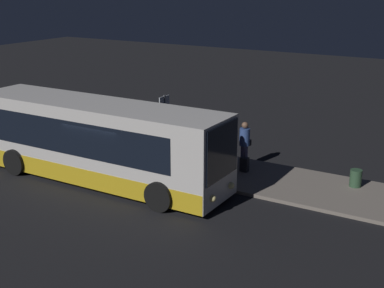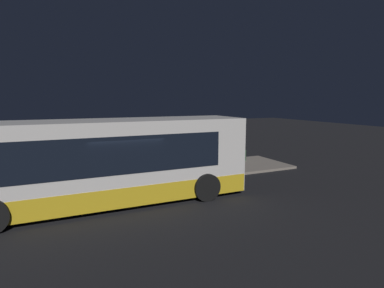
# 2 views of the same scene
# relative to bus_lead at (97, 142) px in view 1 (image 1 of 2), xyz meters

# --- Properties ---
(ground) EXTENTS (80.00, 80.00, 0.00)m
(ground) POSITION_rel_bus_lead_xyz_m (0.73, -0.13, -1.54)
(ground) COLOR black
(platform) EXTENTS (20.00, 3.53, 0.13)m
(platform) POSITION_rel_bus_lead_xyz_m (0.73, 3.24, -1.48)
(platform) COLOR slate
(platform) RESTS_ON ground
(bus_lead) EXTENTS (10.86, 2.73, 3.10)m
(bus_lead) POSITION_rel_bus_lead_xyz_m (0.00, 0.00, 0.00)
(bus_lead) COLOR silver
(bus_lead) RESTS_ON ground
(passenger_boarding) EXTENTS (0.53, 0.67, 1.87)m
(passenger_boarding) POSITION_rel_bus_lead_xyz_m (1.99, 1.89, -0.41)
(passenger_boarding) COLOR #4C476B
(passenger_boarding) RESTS_ON platform
(passenger_waiting) EXTENTS (0.43, 0.60, 1.83)m
(passenger_waiting) POSITION_rel_bus_lead_xyz_m (4.25, 4.25, -0.44)
(passenger_waiting) COLOR #4C476B
(passenger_waiting) RESTS_ON platform
(passenger_with_bags) EXTENTS (0.62, 0.58, 1.68)m
(passenger_with_bags) POSITION_rel_bus_lead_xyz_m (4.09, 3.45, -0.50)
(passenger_with_bags) COLOR #2D2D33
(passenger_with_bags) RESTS_ON platform
(suitcase) EXTENTS (0.32, 0.25, 0.82)m
(suitcase) POSITION_rel_bus_lead_xyz_m (4.63, 3.48, -1.12)
(suitcase) COLOR black
(suitcase) RESTS_ON platform
(sign_post) EXTENTS (0.10, 0.78, 2.40)m
(sign_post) POSITION_rel_bus_lead_xyz_m (0.01, 4.68, 0.15)
(sign_post) COLOR #4C4C51
(sign_post) RESTS_ON platform
(trash_bin) EXTENTS (0.44, 0.44, 0.65)m
(trash_bin) POSITION_rel_bus_lead_xyz_m (8.89, 4.11, -1.09)
(trash_bin) COLOR #2D4C33
(trash_bin) RESTS_ON platform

